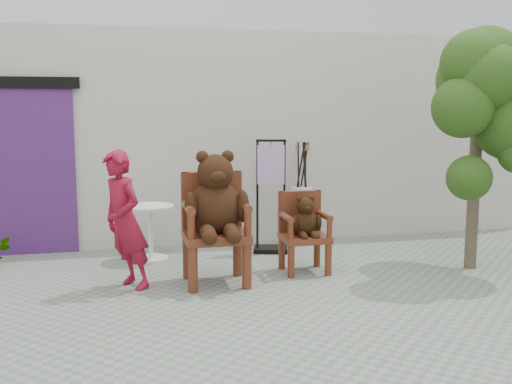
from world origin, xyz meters
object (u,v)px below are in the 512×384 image
person (125,221)px  tree (489,89)px  chair_big (215,209)px  chair_small (304,225)px  stool_bucket (302,199)px  display_stand (271,209)px  cafe_table (150,226)px

person → tree: size_ratio=0.53×
chair_big → chair_small: chair_big is taller
chair_small → tree: (2.07, -0.43, 1.59)m
stool_bucket → display_stand: bearing=-146.6°
chair_big → person: bearing=-179.2°
person → cafe_table: 1.30m
chair_big → chair_small: size_ratio=1.57×
cafe_table → tree: tree is taller
chair_small → tree: size_ratio=0.33×
display_stand → stool_bucket: size_ratio=1.04×
stool_bucket → chair_small: bearing=-106.1°
cafe_table → display_stand: display_stand is taller
chair_small → display_stand: bearing=97.7°
display_stand → stool_bucket: (0.54, 0.36, 0.06)m
chair_small → person: person is taller
display_stand → chair_big: bearing=-111.5°
stool_bucket → cafe_table: bearing=-168.5°
cafe_table → tree: 4.40m
display_stand → cafe_table: bearing=-162.1°
tree → chair_small: bearing=168.2°
person → stool_bucket: 2.97m
person → display_stand: size_ratio=0.99×
chair_small → person: bearing=-172.7°
tree → cafe_table: bearing=160.0°
chair_big → person: size_ratio=0.99×
cafe_table → chair_small: bearing=-28.8°
chair_small → stool_bucket: size_ratio=0.65×
cafe_table → stool_bucket: (2.15, 0.44, 0.20)m
person → chair_big: bearing=57.3°
person → display_stand: bearing=90.6°
stool_bucket → tree: 2.89m
chair_small → tree: bearing=-11.8°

